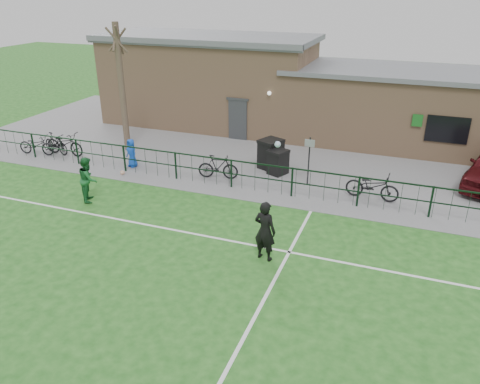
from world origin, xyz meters
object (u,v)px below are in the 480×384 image
(wheelie_bin_right, at_px, (271,155))
(bare_tree, at_px, (122,89))
(bicycle_c, at_px, (65,144))
(spectator_child, at_px, (132,153))
(wheelie_bin_left, at_px, (278,163))
(ball_ground, at_px, (123,173))
(bicycle_a, at_px, (36,145))
(sign_post, at_px, (309,161))
(bicycle_d, at_px, (218,167))
(bicycle_e, at_px, (372,186))
(bicycle_b, at_px, (56,143))
(outfield_player, at_px, (88,179))

(wheelie_bin_right, bearing_deg, bare_tree, -155.52)
(bicycle_c, distance_m, spectator_child, 3.87)
(wheelie_bin_left, relative_size, ball_ground, 4.92)
(wheelie_bin_left, relative_size, bicycle_a, 0.55)
(bare_tree, height_order, sign_post, bare_tree)
(ball_ground, bearing_deg, bicycle_a, 171.88)
(bicycle_d, relative_size, spectator_child, 1.34)
(wheelie_bin_left, bearing_deg, bicycle_e, 6.97)
(bare_tree, distance_m, bicycle_a, 4.94)
(wheelie_bin_right, xyz_separation_m, bicycle_b, (-10.23, -1.81, -0.10))
(bicycle_c, relative_size, ball_ground, 10.46)
(wheelie_bin_left, xyz_separation_m, outfield_player, (-5.94, -5.02, 0.34))
(bicycle_e, bearing_deg, bicycle_b, 94.91)
(spectator_child, bearing_deg, ball_ground, -59.23)
(bicycle_b, relative_size, bicycle_c, 0.80)
(bicycle_b, height_order, bicycle_e, bicycle_e)
(bare_tree, xyz_separation_m, outfield_player, (1.91, -5.48, -2.14))
(bicycle_d, height_order, ball_ground, bicycle_d)
(wheelie_bin_left, bearing_deg, spectator_child, -143.73)
(wheelie_bin_left, distance_m, spectator_child, 6.52)
(wheelie_bin_left, xyz_separation_m, wheelie_bin_right, (-0.50, 0.56, 0.12))
(sign_post, height_order, outfield_player, sign_post)
(wheelie_bin_left, height_order, bicycle_b, bicycle_b)
(wheelie_bin_right, distance_m, ball_ground, 6.50)
(wheelie_bin_right, xyz_separation_m, bicycle_a, (-11.02, -2.24, -0.14))
(wheelie_bin_right, bearing_deg, spectator_child, -137.28)
(bicycle_a, bearing_deg, outfield_player, -128.19)
(sign_post, relative_size, bicycle_d, 1.17)
(bicycle_a, bearing_deg, bicycle_c, -78.55)
(wheelie_bin_left, xyz_separation_m, bicycle_a, (-11.53, -1.68, -0.02))
(bicycle_c, xyz_separation_m, outfield_player, (4.27, -3.79, 0.28))
(outfield_player, bearing_deg, wheelie_bin_right, -73.60)
(outfield_player, xyz_separation_m, ball_ground, (-0.31, 2.59, -0.76))
(bicycle_c, height_order, bicycle_e, bicycle_c)
(wheelie_bin_left, xyz_separation_m, bicycle_e, (4.07, -1.20, 0.03))
(spectator_child, height_order, ball_ground, spectator_child)
(bicycle_a, relative_size, bicycle_d, 1.06)
(wheelie_bin_right, bearing_deg, bicycle_b, -146.27)
(sign_post, bearing_deg, outfield_player, -149.35)
(bare_tree, height_order, wheelie_bin_right, bare_tree)
(bicycle_c, height_order, ball_ground, bicycle_c)
(bicycle_a, distance_m, bicycle_b, 0.90)
(bicycle_b, bearing_deg, bicycle_d, -76.60)
(outfield_player, bearing_deg, wheelie_bin_left, -79.15)
(bicycle_a, bearing_deg, sign_post, -92.69)
(wheelie_bin_left, distance_m, bicycle_b, 10.81)
(wheelie_bin_right, bearing_deg, outfield_player, -110.54)
(wheelie_bin_right, bearing_deg, wheelie_bin_left, -24.35)
(spectator_child, bearing_deg, bicycle_c, -158.74)
(wheelie_bin_right, relative_size, outfield_player, 0.71)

